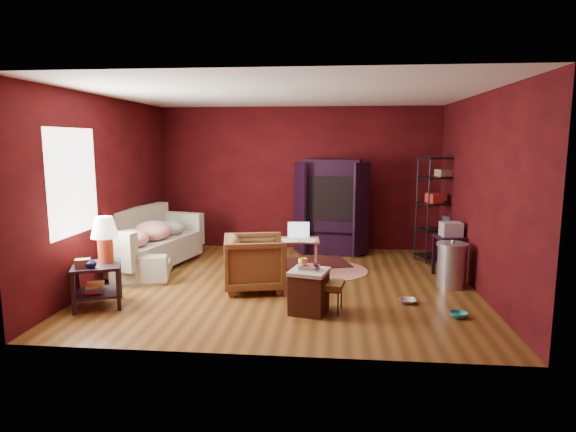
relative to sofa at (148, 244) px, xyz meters
name	(u,v)px	position (x,y,z in m)	size (l,w,h in m)	color
room	(284,191)	(2.37, -0.65, 0.98)	(5.54, 5.04, 2.84)	brown
sofa	(148,244)	(0.00, 0.00, 0.00)	(2.14, 0.63, 0.84)	#ACAD95
armchair	(255,260)	(1.98, -0.97, 0.02)	(0.85, 0.79, 0.87)	black
pet_bowl_steel	(408,295)	(4.10, -1.39, -0.30)	(0.23, 0.06, 0.23)	#BABBC1
pet_bowl_turquoise	(459,309)	(4.64, -1.86, -0.31)	(0.21, 0.07, 0.21)	teal
vase	(91,263)	(0.09, -2.06, 0.21)	(0.14, 0.15, 0.14)	#0D1342
mug	(303,261)	(2.73, -1.90, 0.25)	(0.12, 0.09, 0.12)	#FEF27C
side_table	(101,253)	(0.10, -1.81, 0.28)	(0.77, 0.77, 1.16)	black
sofa_cushions	(147,242)	(-0.02, 0.00, 0.03)	(1.34, 2.33, 0.92)	#ACAD95
hamper	(309,291)	(2.81, -1.87, -0.13)	(0.54, 0.54, 0.63)	#431D0F
footstool	(328,286)	(3.05, -1.78, -0.09)	(0.42, 0.42, 0.38)	black
rug_round	(328,270)	(3.03, 0.14, -0.41)	(1.36, 1.36, 0.01)	beige
rug_oriental	(311,263)	(2.72, 0.57, -0.40)	(1.46, 1.18, 0.01)	#531816
laptop_desk	(298,243)	(2.54, -0.06, 0.09)	(0.69, 0.56, 0.82)	#B97654
tv_armoire	(332,205)	(3.07, 1.43, 0.52)	(1.41, 0.84, 1.80)	black
wire_shelving	(444,204)	(5.07, 1.09, 0.60)	(0.99, 0.71, 1.86)	black
small_stand	(451,236)	(4.93, -0.06, 0.24)	(0.50, 0.50, 0.88)	black
trash_can	(452,265)	(4.84, -0.58, -0.08)	(0.55, 0.55, 0.71)	#B7B8BF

